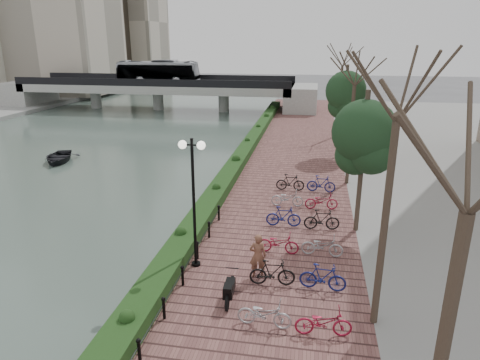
% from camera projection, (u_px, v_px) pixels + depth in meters
% --- Properties ---
extents(ground, '(220.00, 220.00, 0.00)m').
position_uv_depth(ground, '(111.00, 347.00, 13.18)').
color(ground, '#59595B').
rests_on(ground, ground).
extents(river_water, '(30.00, 130.00, 0.02)m').
position_uv_depth(river_water, '(82.00, 143.00, 39.02)').
color(river_water, '#4F6359').
rests_on(river_water, ground).
extents(promenade, '(8.00, 75.00, 0.50)m').
position_uv_depth(promenade, '(284.00, 176.00, 28.82)').
color(promenade, brown).
rests_on(promenade, ground).
extents(hedge, '(1.10, 56.00, 0.60)m').
position_uv_depth(hedge, '(241.00, 157.00, 31.54)').
color(hedge, '#1F3D16').
rests_on(hedge, promenade).
extents(chain_fence, '(0.10, 14.10, 0.70)m').
position_uv_depth(chain_fence, '(174.00, 292.00, 14.55)').
color(chain_fence, black).
rests_on(chain_fence, promenade).
extents(lamppost, '(1.02, 0.32, 5.14)m').
position_uv_depth(lamppost, '(193.00, 177.00, 15.84)').
color(lamppost, black).
rests_on(lamppost, promenade).
extents(motorcycle, '(0.53, 1.48, 0.91)m').
position_uv_depth(motorcycle, '(230.00, 288.00, 14.58)').
color(motorcycle, black).
rests_on(motorcycle, promenade).
extents(pedestrian, '(0.69, 0.50, 1.75)m').
position_uv_depth(pedestrian, '(258.00, 256.00, 15.90)').
color(pedestrian, brown).
rests_on(pedestrian, promenade).
extents(bicycle_parking, '(2.40, 14.69, 1.00)m').
position_uv_depth(bicycle_parking, '(301.00, 231.00, 18.92)').
color(bicycle_parking, '#ADABB0').
rests_on(bicycle_parking, promenade).
extents(street_trees, '(3.20, 37.12, 6.80)m').
position_uv_depth(street_trees, '(355.00, 146.00, 22.58)').
color(street_trees, '#33271E').
rests_on(street_trees, promenade).
extents(bridge, '(36.00, 10.77, 6.50)m').
position_uv_depth(bridge, '(158.00, 84.00, 56.68)').
color(bridge, gray).
rests_on(bridge, ground).
extents(boat, '(3.60, 4.30, 0.77)m').
position_uv_depth(boat, '(59.00, 157.00, 32.95)').
color(boat, black).
rests_on(boat, river_water).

